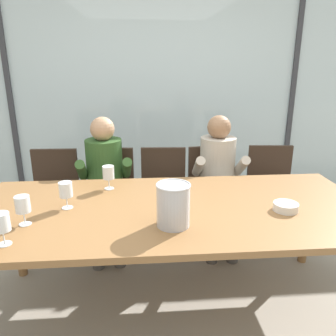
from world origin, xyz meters
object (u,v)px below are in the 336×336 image
at_px(person_olive_shirt, 105,177).
at_px(wine_glass_center_pour, 1,224).
at_px(chair_right_of_center, 212,187).
at_px(chair_left_of_center, 110,189).
at_px(chair_near_window_right, 271,186).
at_px(tasting_bowl, 286,207).
at_px(chair_center, 163,189).
at_px(wine_glass_by_right_taster, 66,191).
at_px(ice_bucket_primary, 173,204).
at_px(person_beige_jumper, 219,174).
at_px(dining_table, 172,215).
at_px(wine_glass_by_left_taster, 23,206).
at_px(chair_near_curtain, 54,191).
at_px(wine_glass_near_bucket, 108,174).

height_order(person_olive_shirt, wine_glass_center_pour, person_olive_shirt).
bearing_deg(person_olive_shirt, chair_right_of_center, 2.34).
xyz_separation_m(chair_left_of_center, chair_near_window_right, (1.53, -0.04, 0.00)).
bearing_deg(person_olive_shirt, tasting_bowl, -43.50).
bearing_deg(chair_center, wine_glass_by_right_taster, -122.72).
relative_size(ice_bucket_primary, tasting_bowl, 1.62).
bearing_deg(tasting_bowl, ice_bucket_primary, -169.05).
relative_size(person_beige_jumper, tasting_bowl, 7.82).
xyz_separation_m(person_beige_jumper, tasting_bowl, (0.21, -0.95, 0.10)).
bearing_deg(tasting_bowl, dining_table, 170.69).
xyz_separation_m(chair_left_of_center, ice_bucket_primary, (0.47, -1.24, 0.38)).
xyz_separation_m(dining_table, chair_right_of_center, (0.47, 0.97, -0.18)).
xyz_separation_m(chair_left_of_center, person_olive_shirt, (-0.02, -0.15, 0.17)).
relative_size(dining_table, wine_glass_by_left_taster, 14.72).
bearing_deg(wine_glass_center_pour, chair_near_curtain, 94.35).
bearing_deg(chair_center, tasting_bowl, -53.40).
bearing_deg(chair_near_curtain, dining_table, -42.35).
height_order(dining_table, wine_glass_center_pour, wine_glass_center_pour).
height_order(ice_bucket_primary, wine_glass_near_bucket, ice_bucket_primary).
relative_size(dining_table, wine_glass_near_bucket, 14.72).
bearing_deg(chair_near_window_right, ice_bucket_primary, -125.61).
distance_m(chair_near_curtain, chair_right_of_center, 1.48).
bearing_deg(chair_center, ice_bucket_primary, -87.63).
xyz_separation_m(ice_bucket_primary, wine_glass_near_bucket, (-0.41, 0.61, -0.01)).
bearing_deg(person_beige_jumper, wine_glass_by_right_taster, -143.07).
relative_size(person_olive_shirt, person_beige_jumper, 1.00).
bearing_deg(chair_left_of_center, tasting_bowl, -36.11).
xyz_separation_m(chair_right_of_center, wine_glass_by_right_taster, (-1.14, -0.94, 0.36)).
bearing_deg(dining_table, tasting_bowl, -9.31).
bearing_deg(wine_glass_near_bucket, chair_center, 53.87).
xyz_separation_m(chair_center, person_beige_jumper, (0.49, -0.12, 0.17)).
bearing_deg(chair_right_of_center, wine_glass_by_left_taster, -143.35).
bearing_deg(dining_table, wine_glass_by_right_taster, 177.11).
distance_m(chair_center, wine_glass_center_pour, 1.67).
bearing_deg(chair_center, chair_near_window_right, 3.35).
bearing_deg(wine_glass_by_left_taster, wine_glass_by_right_taster, 47.12).
bearing_deg(dining_table, person_beige_jumper, 59.38).
bearing_deg(chair_near_curtain, wine_glass_center_pour, -83.54).
bearing_deg(ice_bucket_primary, dining_table, 85.70).
bearing_deg(dining_table, chair_left_of_center, 116.39).
distance_m(wine_glass_by_left_taster, wine_glass_by_right_taster, 0.29).
bearing_deg(chair_center, wine_glass_by_left_taster, -124.04).
bearing_deg(dining_table, wine_glass_by_left_taster, -168.45).
xyz_separation_m(chair_left_of_center, person_beige_jumper, (0.99, -0.15, 0.17)).
height_order(tasting_bowl, wine_glass_by_right_taster, wine_glass_by_right_taster).
xyz_separation_m(chair_near_window_right, wine_glass_by_right_taster, (-1.71, -0.92, 0.36)).
distance_m(chair_left_of_center, ice_bucket_primary, 1.38).
distance_m(chair_right_of_center, wine_glass_by_right_taster, 1.52).
height_order(chair_near_curtain, wine_glass_center_pour, wine_glass_center_pour).
height_order(tasting_bowl, wine_glass_by_left_taster, wine_glass_by_left_taster).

